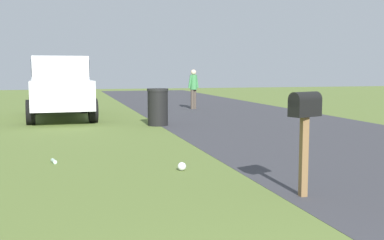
{
  "coord_description": "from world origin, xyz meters",
  "views": [
    {
      "loc": [
        -1.13,
        1.49,
        1.66
      ],
      "look_at": [
        5.39,
        -0.27,
        0.94
      ],
      "focal_mm": 43.95,
      "sensor_mm": 36.0,
      "label": 1
    }
  ],
  "objects_px": {
    "trash_bin": "(158,107)",
    "pedestrian": "(193,86)",
    "mailbox": "(305,114)",
    "pickup_truck": "(60,86)"
  },
  "relations": [
    {
      "from": "mailbox",
      "to": "pickup_truck",
      "type": "xyz_separation_m",
      "value": [
        11.12,
        3.15,
        0.01
      ]
    },
    {
      "from": "pickup_truck",
      "to": "pedestrian",
      "type": "bearing_deg",
      "value": 113.5
    },
    {
      "from": "pedestrian",
      "to": "trash_bin",
      "type": "bearing_deg",
      "value": 123.98
    },
    {
      "from": "pedestrian",
      "to": "pickup_truck",
      "type": "bearing_deg",
      "value": 85.28
    },
    {
      "from": "mailbox",
      "to": "pedestrian",
      "type": "bearing_deg",
      "value": -30.09
    },
    {
      "from": "mailbox",
      "to": "pedestrian",
      "type": "height_order",
      "value": "pedestrian"
    },
    {
      "from": "trash_bin",
      "to": "pedestrian",
      "type": "height_order",
      "value": "pedestrian"
    },
    {
      "from": "mailbox",
      "to": "pedestrian",
      "type": "distance_m",
      "value": 13.94
    },
    {
      "from": "mailbox",
      "to": "pickup_truck",
      "type": "distance_m",
      "value": 11.56
    },
    {
      "from": "mailbox",
      "to": "trash_bin",
      "type": "distance_m",
      "value": 8.31
    }
  ]
}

